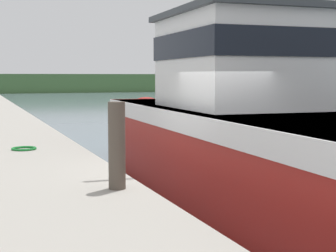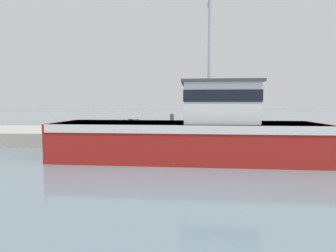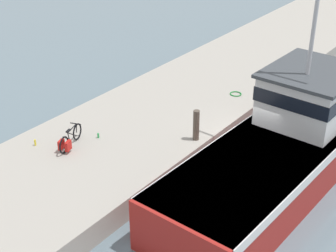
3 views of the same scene
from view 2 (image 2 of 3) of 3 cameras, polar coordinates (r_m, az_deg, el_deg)
The scene contains 8 objects.
ground_plane at distance 14.33m, azimuth 5.45°, elevation -5.92°, with size 320.00×320.00×0.00m, color slate.
dock_pier at distance 18.54m, azimuth 4.96°, elevation -2.14°, with size 6.06×80.00×0.86m, color #A39E93.
fishing_boat_main at distance 12.61m, azimuth 7.00°, elevation -1.25°, with size 3.89×14.83×8.96m.
bicycle_touring at distance 19.62m, azimuth -8.43°, elevation 0.43°, with size 0.75×1.61×0.72m.
mooring_post at distance 15.85m, azimuth 0.88°, elevation 0.46°, with size 0.24×0.24×1.21m, color #51473D.
hose_coil at distance 17.14m, azimuth 15.96°, elevation -1.35°, with size 0.53×0.53×0.05m, color #197A2D.
water_bottle_by_bike at distance 19.10m, azimuth -5.14°, elevation -0.35°, with size 0.07×0.07×0.19m, color green.
water_bottle_on_curb at distance 20.88m, azimuth -9.49°, elevation 0.10°, with size 0.07×0.07×0.24m, color yellow.
Camera 2 is at (14.07, -0.54, 2.66)m, focal length 28.00 mm.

